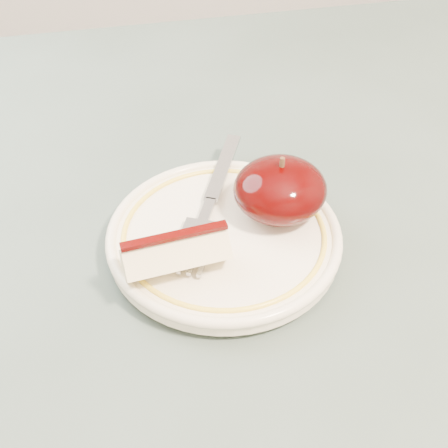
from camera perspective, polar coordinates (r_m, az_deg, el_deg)
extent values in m
cylinder|color=brown|center=(1.15, 15.39, -0.14)|extent=(0.05, 0.05, 0.71)
cube|color=#475851|center=(0.51, -0.39, -5.67)|extent=(0.90, 0.90, 0.04)
cylinder|color=beige|center=(0.51, 0.00, -2.06)|extent=(0.10, 0.10, 0.01)
cylinder|color=beige|center=(0.50, 0.00, -1.33)|extent=(0.19, 0.19, 0.01)
torus|color=beige|center=(0.50, 0.00, -0.92)|extent=(0.19, 0.19, 0.01)
torus|color=yellow|center=(0.50, 0.00, -0.81)|extent=(0.16, 0.16, 0.00)
ellipsoid|color=black|center=(0.51, 5.15, 3.16)|extent=(0.08, 0.07, 0.05)
cylinder|color=#472D19|center=(0.49, 5.34, 5.51)|extent=(0.00, 0.00, 0.01)
cube|color=beige|center=(0.46, -4.43, -2.77)|extent=(0.08, 0.04, 0.03)
cube|color=#360201|center=(0.45, -4.56, -1.08)|extent=(0.08, 0.02, 0.00)
cube|color=#97999F|center=(0.56, -0.07, 5.27)|extent=(0.05, 0.09, 0.00)
cube|color=#97999F|center=(0.51, -1.56, 1.29)|extent=(0.02, 0.03, 0.00)
cube|color=#97999F|center=(0.50, -2.25, -0.58)|extent=(0.03, 0.03, 0.00)
cube|color=#97999F|center=(0.47, -1.75, -3.14)|extent=(0.02, 0.04, 0.00)
cube|color=#97999F|center=(0.47, -2.67, -2.99)|extent=(0.02, 0.04, 0.00)
cube|color=#97999F|center=(0.48, -3.57, -2.84)|extent=(0.02, 0.04, 0.00)
cube|color=#97999F|center=(0.48, -4.48, -2.69)|extent=(0.02, 0.04, 0.00)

